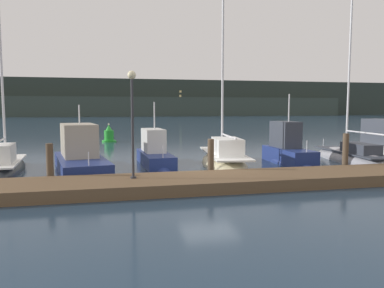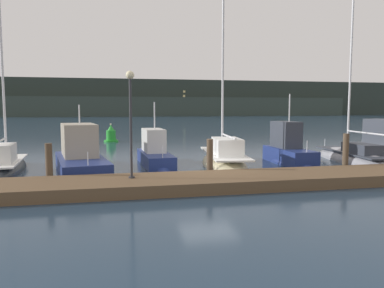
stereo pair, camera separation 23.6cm
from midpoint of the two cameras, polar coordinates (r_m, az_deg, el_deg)
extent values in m
plane|color=#1E3347|center=(16.85, 2.21, -5.19)|extent=(400.00, 400.00, 0.00)
cube|color=brown|center=(14.99, 4.12, -5.68)|extent=(33.27, 2.80, 0.45)
cylinder|color=#4C3D2D|center=(16.06, -21.22, -2.98)|extent=(0.28, 0.28, 1.73)
cylinder|color=#4C3D2D|center=(16.44, 2.47, -2.32)|extent=(0.28, 0.28, 1.78)
cylinder|color=#4C3D2D|center=(19.28, 22.01, -1.35)|extent=(0.28, 0.28, 1.92)
ellipsoid|color=#2D3338|center=(20.94, -26.92, -3.68)|extent=(2.32, 6.18, 1.28)
cube|color=silver|center=(20.87, -26.98, -2.38)|extent=(1.95, 5.19, 0.08)
cube|color=silver|center=(20.11, -27.37, -1.30)|extent=(1.25, 2.02, 0.88)
cylinder|color=silver|center=(21.24, -27.29, 9.30)|extent=(0.12, 0.12, 8.55)
cylinder|color=silver|center=(19.96, -27.50, 0.46)|extent=(0.32, 2.60, 0.09)
cylinder|color=silver|center=(23.57, -25.94, -0.87)|extent=(0.04, 0.04, 0.50)
ellipsoid|color=navy|center=(19.61, -16.86, -3.90)|extent=(3.54, 7.16, 1.31)
cube|color=navy|center=(19.56, -16.89, -2.94)|extent=(3.23, 6.45, 0.66)
cube|color=#A39984|center=(20.10, -17.20, 0.59)|extent=(2.11, 3.25, 1.65)
cube|color=black|center=(21.44, -17.60, 1.54)|extent=(1.44, 0.55, 0.73)
cylinder|color=silver|center=(19.49, -17.14, 4.30)|extent=(0.07, 0.07, 0.97)
cylinder|color=silver|center=(16.64, -15.87, -2.18)|extent=(0.04, 0.04, 0.60)
ellipsoid|color=navy|center=(20.62, -5.96, -3.23)|extent=(1.81, 5.32, 1.06)
cube|color=navy|center=(20.57, -5.97, -2.27)|extent=(1.66, 4.79, 0.69)
cube|color=silver|center=(20.98, -6.24, 0.57)|extent=(1.16, 2.36, 1.27)
cube|color=black|center=(21.99, -6.70, 1.29)|extent=(0.93, 0.30, 0.57)
cylinder|color=silver|center=(20.49, -6.09, 4.31)|extent=(0.07, 0.07, 1.49)
cylinder|color=silver|center=(18.34, -4.82, -1.18)|extent=(0.04, 0.04, 0.60)
ellipsoid|color=beige|center=(20.26, 4.55, -3.37)|extent=(2.98, 7.49, 1.34)
cube|color=silver|center=(20.17, 4.56, -1.42)|extent=(2.51, 6.29, 0.08)
cube|color=silver|center=(19.26, 5.05, -0.37)|extent=(1.56, 2.47, 0.84)
cylinder|color=silver|center=(20.72, 4.36, 12.13)|extent=(0.12, 0.12, 9.64)
cylinder|color=silver|center=(18.93, 5.23, 1.19)|extent=(0.49, 3.47, 0.09)
cylinder|color=silver|center=(23.42, 3.05, 0.18)|extent=(0.04, 0.04, 0.50)
ellipsoid|color=navy|center=(21.81, 14.17, -2.88)|extent=(1.57, 4.60, 1.15)
cube|color=navy|center=(21.76, 14.20, -1.76)|extent=(1.44, 4.14, 0.87)
cube|color=#333842|center=(22.05, 13.73, 1.43)|extent=(1.06, 2.02, 1.49)
cube|color=black|center=(22.86, 12.71, 2.15)|extent=(0.93, 0.29, 0.66)
cylinder|color=silver|center=(21.67, 14.26, 5.36)|extent=(0.07, 0.07, 1.54)
cylinder|color=silver|center=(19.99, 16.77, -0.35)|extent=(0.04, 0.04, 0.60)
ellipsoid|color=gray|center=(23.78, 22.82, -2.46)|extent=(2.54, 7.59, 1.55)
cube|color=#333842|center=(23.71, 22.87, -1.13)|extent=(2.13, 6.38, 0.08)
cube|color=#333842|center=(22.92, 24.03, -0.60)|extent=(1.34, 2.48, 0.55)
cylinder|color=silver|center=(24.20, 22.60, 10.89)|extent=(0.12, 0.12, 10.01)
cylinder|color=silver|center=(22.61, 24.49, 1.57)|extent=(0.40, 3.53, 0.09)
cylinder|color=silver|center=(26.68, 19.15, 0.24)|extent=(0.04, 0.04, 0.50)
cube|color=black|center=(27.73, 25.25, 2.34)|extent=(1.24, 0.50, 0.73)
cylinder|color=green|center=(35.11, -12.71, 0.44)|extent=(1.29, 1.29, 0.16)
cylinder|color=green|center=(35.07, -12.73, 1.31)|extent=(0.86, 0.86, 0.91)
cone|color=green|center=(35.03, -12.75, 2.46)|extent=(0.60, 0.60, 0.50)
sphere|color=#F9EAB7|center=(35.01, -12.76, 2.95)|extent=(0.16, 0.16, 0.16)
cylinder|color=#2D2D33|center=(14.59, -9.39, -5.04)|extent=(0.24, 0.24, 0.06)
cylinder|color=#2D2D33|center=(14.36, -9.51, 2.38)|extent=(0.10, 0.10, 3.71)
sphere|color=#F9EAB7|center=(14.39, -9.65, 10.34)|extent=(0.32, 0.32, 0.32)
cube|color=#28332D|center=(144.98, -11.10, 6.90)|extent=(240.00, 16.00, 13.41)
cube|color=#333F39|center=(135.75, -6.22, 5.67)|extent=(144.00, 10.00, 6.79)
cube|color=#F4DB8C|center=(139.38, -1.85, 7.33)|extent=(0.80, 0.10, 0.80)
cube|color=#F4DB8C|center=(141.22, 1.61, 6.59)|extent=(0.80, 0.10, 0.80)
cube|color=#F4DB8C|center=(137.23, -8.39, 6.33)|extent=(0.80, 0.10, 0.80)
cube|color=#F4DB8C|center=(139.46, -1.83, 7.99)|extent=(0.80, 0.10, 0.80)
cube|color=#F4DB8C|center=(144.41, 5.96, 5.00)|extent=(0.80, 0.10, 0.80)
cube|color=#F4DB8C|center=(137.45, -18.26, 6.25)|extent=(0.80, 0.10, 0.80)
cube|color=#F4DB8C|center=(140.17, -25.32, 4.34)|extent=(0.80, 0.10, 0.80)
cube|color=#F4DB8C|center=(137.72, -6.27, 6.47)|extent=(0.80, 0.10, 0.80)
cube|color=#F4DB8C|center=(140.72, 0.79, 4.94)|extent=(0.80, 0.10, 0.80)
camera|label=1|loc=(0.12, -90.34, -0.03)|focal=35.00mm
camera|label=2|loc=(0.12, 89.66, 0.03)|focal=35.00mm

